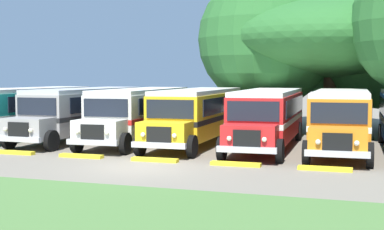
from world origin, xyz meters
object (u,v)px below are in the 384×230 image
Objects in this scene: parked_bus_slot_4 at (268,115)px; parked_bus_slot_3 at (198,113)px; parked_bus_slot_5 at (341,117)px; parked_bus_slot_0 at (28,110)px; broad_shade_tree at (330,40)px; parked_bus_slot_1 at (84,111)px; parked_bus_slot_2 at (140,112)px.

parked_bus_slot_3 is at bearing -96.05° from parked_bus_slot_4.
parked_bus_slot_4 is at bearing -93.41° from parked_bus_slot_5.
parked_bus_slot_5 is at bearing 90.63° from parked_bus_slot_0.
broad_shade_tree reaches higher than parked_bus_slot_3.
broad_shade_tree is at bearing 166.26° from parked_bus_slot_4.
parked_bus_slot_5 is at bearing 86.20° from parked_bus_slot_3.
parked_bus_slot_0 is 13.83m from parked_bus_slot_4.
parked_bus_slot_0 is at bearing -92.73° from parked_bus_slot_5.
parked_bus_slot_2 is at bearing 91.96° from parked_bus_slot_1.
broad_shade_tree is at bearing -174.23° from parked_bus_slot_5.
parked_bus_slot_0 and parked_bus_slot_3 have the same top height.
parked_bus_slot_1 is 1.00× the size of parked_bus_slot_5.
parked_bus_slot_0 is 1.00× the size of parked_bus_slot_1.
parked_bus_slot_3 is at bearing 91.70° from parked_bus_slot_1.
parked_bus_slot_0 is 0.68× the size of broad_shade_tree.
parked_bus_slot_0 is at bearing -92.87° from parked_bus_slot_4.
parked_bus_slot_0 is 10.12m from parked_bus_slot_3.
parked_bus_slot_4 and parked_bus_slot_5 have the same top height.
broad_shade_tree is (12.32, 10.10, 4.24)m from parked_bus_slot_1.
parked_bus_slot_4 is (13.83, -0.03, 0.00)m from parked_bus_slot_0.
parked_bus_slot_4 is at bearing 85.49° from parked_bus_slot_2.
parked_bus_slot_5 is (17.33, -0.09, 0.00)m from parked_bus_slot_0.
parked_bus_slot_3 is 1.00× the size of parked_bus_slot_5.
parked_bus_slot_2 is (3.37, 0.02, 0.00)m from parked_bus_slot_1.
parked_bus_slot_3 is 3.71m from parked_bus_slot_4.
parked_bus_slot_3 is (10.12, 0.18, 0.00)m from parked_bus_slot_0.
parked_bus_slot_0 is at bearing -85.27° from parked_bus_slot_1.
parked_bus_slot_1 is at bearing 93.95° from parked_bus_slot_0.
parked_bus_slot_2 is (6.88, 0.20, 0.00)m from parked_bus_slot_0.
broad_shade_tree reaches higher than parked_bus_slot_0.
parked_bus_slot_0 is at bearing -90.59° from parked_bus_slot_3.
broad_shade_tree reaches higher than parked_bus_slot_2.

